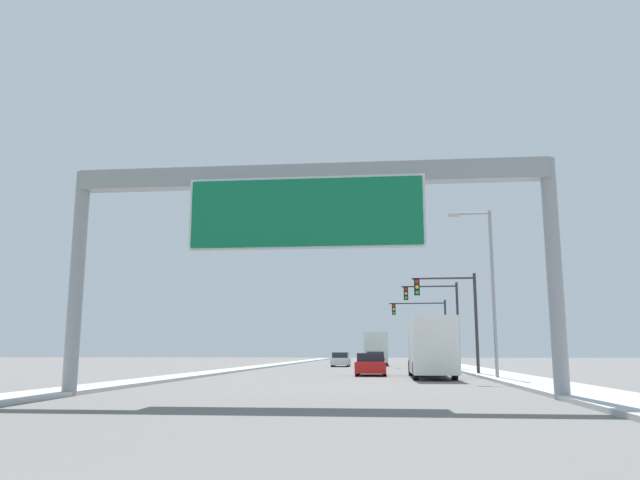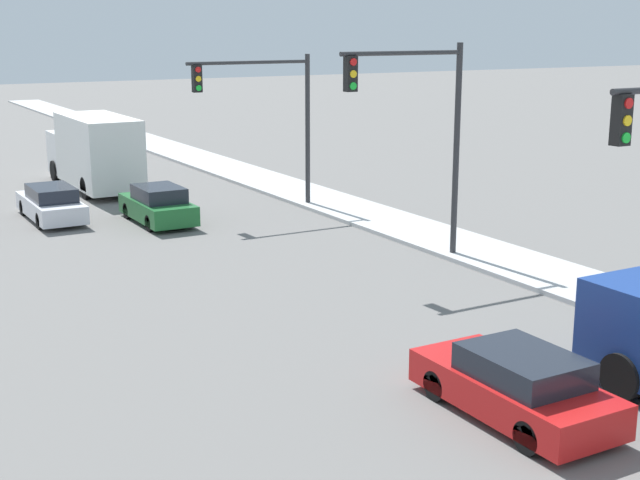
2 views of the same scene
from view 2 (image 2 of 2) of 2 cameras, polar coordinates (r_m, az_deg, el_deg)
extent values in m
cube|color=#B9B9B9|center=(40.40, -0.91, 2.94)|extent=(3.00, 120.00, 0.15)
cube|color=silver|center=(36.83, -16.83, 2.03)|extent=(1.75, 4.75, 0.69)
cube|color=#1E232D|center=(36.49, -16.81, 2.90)|extent=(1.54, 2.47, 0.53)
cylinder|color=black|center=(38.13, -18.44, 1.98)|extent=(0.22, 0.64, 0.64)
cylinder|color=black|center=(38.44, -16.20, 2.23)|extent=(0.22, 0.64, 0.64)
cylinder|color=black|center=(35.30, -17.47, 1.17)|extent=(0.22, 0.64, 0.64)
cylinder|color=black|center=(35.64, -15.07, 1.44)|extent=(0.22, 0.64, 0.64)
cube|color=red|center=(18.10, 12.29, -9.44)|extent=(1.90, 4.41, 0.69)
cube|color=#1E232D|center=(17.73, 12.87, -7.85)|extent=(1.67, 2.29, 0.53)
cylinder|color=black|center=(18.64, 7.48, -9.21)|extent=(0.22, 0.64, 0.64)
cylinder|color=black|center=(19.64, 11.44, -8.17)|extent=(0.22, 0.64, 0.64)
cylinder|color=black|center=(16.75, 13.24, -12.20)|extent=(0.22, 0.64, 0.64)
cylinder|color=black|center=(17.85, 17.28, -10.80)|extent=(0.22, 0.64, 0.64)
cube|color=#1E662D|center=(35.33, -10.34, 1.96)|extent=(1.79, 4.33, 0.74)
cube|color=#1E232D|center=(35.00, -10.27, 2.95)|extent=(1.58, 2.25, 0.56)
cylinder|color=black|center=(36.38, -12.20, 1.84)|extent=(0.22, 0.64, 0.64)
cylinder|color=black|center=(36.87, -9.88, 2.10)|extent=(0.22, 0.64, 0.64)
cylinder|color=black|center=(33.88, -10.82, 1.06)|extent=(0.22, 0.64, 0.64)
cylinder|color=black|center=(34.40, -8.35, 1.34)|extent=(0.22, 0.64, 0.64)
cube|color=white|center=(46.61, -15.39, 5.45)|extent=(2.28, 2.39, 2.07)
cube|color=silver|center=(42.45, -13.97, 5.54)|extent=(2.48, 6.14, 3.19)
cylinder|color=black|center=(46.36, -16.61, 4.28)|extent=(0.28, 1.00, 1.00)
cylinder|color=black|center=(46.90, -13.99, 4.54)|extent=(0.28, 1.00, 1.00)
cylinder|color=black|center=(40.91, -14.75, 3.23)|extent=(0.28, 1.00, 1.00)
cylinder|color=black|center=(41.52, -11.82, 3.54)|extent=(0.28, 1.00, 1.00)
cylinder|color=black|center=(19.47, 18.75, -8.27)|extent=(0.28, 1.00, 1.00)
cube|color=black|center=(19.37, 18.73, 7.29)|extent=(0.35, 0.28, 1.05)
cylinder|color=red|center=(19.23, 19.16, 8.27)|extent=(0.22, 0.04, 0.22)
cylinder|color=yellow|center=(19.26, 19.08, 7.23)|extent=(0.22, 0.04, 0.22)
cylinder|color=green|center=(19.30, 19.00, 6.20)|extent=(0.22, 0.04, 0.22)
cylinder|color=#2D2D30|center=(29.40, 8.71, 5.56)|extent=(0.20, 0.20, 6.99)
cylinder|color=#2D2D30|center=(27.82, 5.30, 11.83)|extent=(4.42, 0.14, 0.14)
cube|color=black|center=(26.83, 1.96, 10.59)|extent=(0.35, 0.28, 1.05)
cylinder|color=red|center=(26.67, 2.15, 11.32)|extent=(0.22, 0.04, 0.22)
cylinder|color=yellow|center=(26.69, 2.15, 10.57)|extent=(0.22, 0.04, 0.22)
cylinder|color=green|center=(26.71, 2.14, 9.82)|extent=(0.22, 0.04, 0.22)
cylinder|color=#2D2D30|center=(37.72, -0.80, 6.98)|extent=(0.20, 0.20, 6.39)
cylinder|color=#2D2D30|center=(36.29, -4.57, 11.26)|extent=(5.33, 0.14, 0.14)
cube|color=black|center=(35.42, -7.88, 10.19)|extent=(0.35, 0.28, 1.05)
cylinder|color=red|center=(35.26, -7.80, 10.75)|extent=(0.22, 0.04, 0.22)
cylinder|color=yellow|center=(35.28, -7.79, 10.18)|extent=(0.22, 0.04, 0.22)
cylinder|color=green|center=(35.30, -7.77, 9.61)|extent=(0.22, 0.04, 0.22)
camera|label=1|loc=(31.27, 123.92, -18.86)|focal=35.00mm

